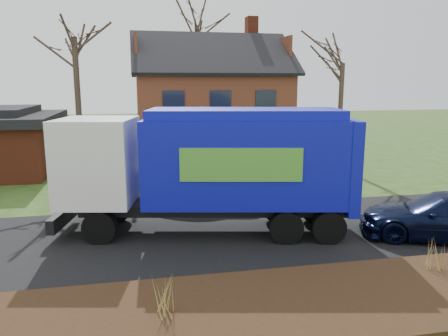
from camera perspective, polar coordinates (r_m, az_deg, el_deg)
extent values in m
plane|color=#2E4517|center=(14.91, -0.37, -8.77)|extent=(120.00, 120.00, 0.00)
cube|color=black|center=(14.90, -0.37, -8.74)|extent=(80.00, 7.00, 0.02)
cube|color=black|center=(10.15, 5.76, -17.95)|extent=(80.00, 3.50, 0.30)
cube|color=beige|center=(28.39, -1.91, 3.59)|extent=(9.00, 7.50, 2.70)
cube|color=#552C18|center=(28.17, -1.95, 9.14)|extent=(9.00, 7.50, 2.80)
cube|color=maroon|center=(29.96, 3.60, 17.60)|extent=(0.70, 0.90, 1.60)
cube|color=beige|center=(27.55, -14.56, 2.90)|extent=(3.50, 5.50, 2.60)
cube|color=black|center=(27.39, -14.71, 5.84)|extent=(3.90, 5.90, 0.24)
cylinder|color=black|center=(14.56, -15.93, -7.45)|extent=(1.14, 0.57, 1.08)
cylinder|color=black|center=(16.57, -13.88, -5.07)|extent=(1.14, 0.57, 1.08)
cylinder|color=black|center=(14.15, 8.13, -7.67)|extent=(1.14, 0.57, 1.08)
cylinder|color=black|center=(16.22, 7.05, -5.19)|extent=(1.14, 0.57, 1.08)
cylinder|color=black|center=(14.40, 13.52, -7.53)|extent=(1.14, 0.57, 1.08)
cylinder|color=black|center=(16.44, 11.76, -5.12)|extent=(1.14, 0.57, 1.08)
cube|color=black|center=(14.95, -1.20, -5.14)|extent=(9.04, 3.02, 0.36)
cube|color=white|center=(15.18, -16.15, 0.93)|extent=(2.87, 3.03, 2.82)
cube|color=black|center=(15.51, -20.26, 1.48)|extent=(0.54, 2.26, 0.94)
cube|color=black|center=(16.00, -20.11, -5.91)|extent=(0.78, 2.61, 0.47)
cube|color=#0D12A7|center=(14.59, 2.67, 0.97)|extent=(6.96, 3.87, 2.82)
cube|color=#0D12A7|center=(14.40, 2.72, 7.10)|extent=(6.59, 3.50, 0.31)
cube|color=#0D12A7|center=(15.15, 15.57, 0.55)|extent=(0.89, 2.68, 3.02)
cube|color=#4E9C33|center=(13.27, 2.26, 0.40)|extent=(3.69, 0.79, 1.04)
cube|color=#4E9C33|center=(15.87, 1.89, 2.18)|extent=(3.69, 0.79, 1.04)
imported|color=#999BA0|center=(18.70, -3.10, -1.97)|extent=(5.38, 3.64, 1.68)
imported|color=black|center=(16.05, 26.87, -5.66)|extent=(5.72, 4.14, 1.54)
cylinder|color=#403026|center=(24.03, -18.46, 7.19)|extent=(0.30, 0.30, 7.32)
cylinder|color=#453329|center=(26.90, 14.91, 6.52)|extent=(0.28, 0.28, 6.17)
cylinder|color=#3C3124|center=(35.58, -3.48, 10.55)|extent=(0.36, 0.36, 9.45)
cone|color=#A08C46|center=(9.50, -7.73, -16.22)|extent=(0.04, 0.04, 0.85)
cone|color=#A08C46|center=(9.49, -8.57, -16.26)|extent=(0.04, 0.04, 0.85)
cone|color=#A08C46|center=(9.51, -6.89, -16.17)|extent=(0.04, 0.04, 0.85)
cone|color=#A08C46|center=(9.60, -7.78, -15.93)|extent=(0.04, 0.04, 0.85)
cone|color=#A08C46|center=(9.41, -7.68, -16.52)|extent=(0.04, 0.04, 0.85)
cone|color=#A9844A|center=(12.73, 26.01, -10.18)|extent=(0.04, 0.04, 0.79)
cone|color=#A9844A|center=(12.65, 25.50, -10.27)|extent=(0.04, 0.04, 0.79)
cone|color=#A9844A|center=(12.81, 26.51, -10.08)|extent=(0.04, 0.04, 0.79)
cone|color=#A9844A|center=(12.81, 25.71, -10.01)|extent=(0.04, 0.04, 0.79)
cone|color=#A9844A|center=(12.65, 26.32, -10.34)|extent=(0.04, 0.04, 0.79)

